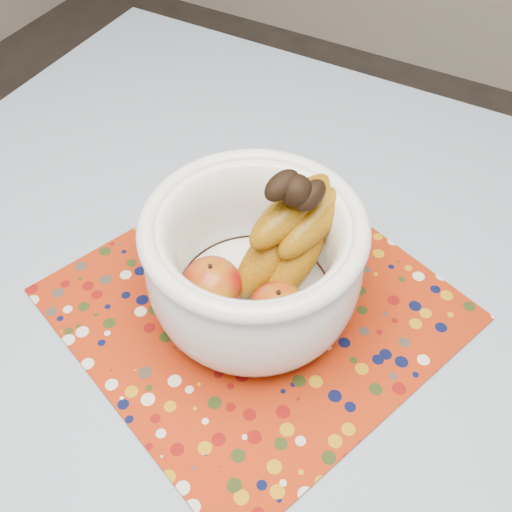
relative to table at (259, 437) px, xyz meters
The scene contains 4 objects.
table is the anchor object (origin of this frame).
tablecloth 0.08m from the table, ahead, with size 1.32×1.32×0.01m, color slate.
placemat 0.16m from the table, 120.89° to the left, with size 0.41×0.41×0.00m, color #992308.
fruit_bowl 0.22m from the table, 116.56° to the left, with size 0.25×0.25×0.20m.
Camera 1 is at (0.15, -0.27, 1.36)m, focal length 42.00 mm.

